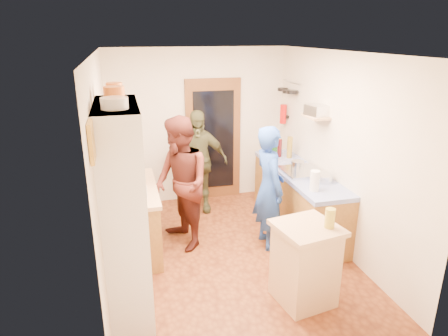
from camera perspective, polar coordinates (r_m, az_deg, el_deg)
name	(u,v)px	position (r m, az deg, el deg)	size (l,w,h in m)	color
floor	(229,254)	(5.49, 0.72, -12.13)	(3.00, 4.00, 0.02)	brown
ceiling	(230,51)	(4.72, 0.86, 16.33)	(3.00, 4.00, 0.02)	silver
wall_back	(198,126)	(6.84, -3.67, 5.98)	(3.00, 0.02, 2.60)	beige
wall_front	(297,237)	(3.20, 10.43, -9.72)	(3.00, 0.02, 2.60)	beige
wall_left	(103,171)	(4.80, -16.90, -0.43)	(0.02, 4.00, 2.60)	beige
wall_right	(339,152)	(5.53, 16.08, 2.15)	(0.02, 4.00, 2.60)	beige
door_frame	(213,140)	(6.91, -1.53, 4.01)	(0.95, 0.06, 2.10)	brown
door_glass	(214,141)	(6.88, -1.46, 3.94)	(0.70, 0.02, 1.70)	black
hutch_body	(125,214)	(4.12, -14.00, -6.38)	(0.40, 1.20, 2.20)	white
hutch_top_shelf	(115,106)	(3.80, -15.29, 8.55)	(0.40, 1.14, 0.04)	white
plate_stack	(114,103)	(3.53, -15.38, 8.93)	(0.23, 0.23, 0.10)	white
orange_pot_a	(114,95)	(3.82, -15.41, 10.06)	(0.19, 0.19, 0.15)	orange
orange_pot_b	(114,90)	(4.18, -15.40, 10.71)	(0.16, 0.16, 0.14)	orange
left_counter_base	(134,220)	(5.54, -12.69, -7.25)	(0.60, 1.40, 0.85)	olive
left_counter_top	(132,189)	(5.36, -13.03, -2.92)	(0.64, 1.44, 0.05)	tan
toaster	(137,192)	(4.96, -12.38, -3.37)	(0.21, 0.14, 0.16)	white
kettle	(128,186)	(5.18, -13.61, -2.46)	(0.14, 0.14, 0.16)	white
orange_bowl	(137,181)	(5.40, -12.27, -1.84)	(0.22, 0.22, 0.10)	orange
chopping_board	(132,173)	(5.85, -13.06, -0.67)	(0.30, 0.22, 0.03)	tan
right_counter_base	(298,201)	(6.10, 10.47, -4.65)	(0.60, 2.20, 0.84)	olive
right_counter_top	(299,173)	(5.93, 10.73, -0.66)	(0.62, 2.22, 0.06)	#1E39AB
hob	(302,171)	(5.84, 11.12, -0.48)	(0.55, 0.58, 0.04)	silver
pot_on_hob	(298,165)	(5.85, 10.47, 0.42)	(0.19, 0.19, 0.12)	silver
bottle_a	(275,149)	(6.37, 7.24, 2.73)	(0.09, 0.09, 0.34)	#143F14
bottle_b	(280,148)	(6.52, 7.95, 2.84)	(0.07, 0.07, 0.28)	#591419
bottle_c	(290,147)	(6.47, 9.36, 2.94)	(0.09, 0.09, 0.35)	olive
paper_towel	(315,181)	(5.18, 12.84, -1.81)	(0.12, 0.12, 0.27)	white
mixing_bowl	(322,178)	(5.54, 13.82, -1.38)	(0.28, 0.28, 0.11)	silver
island_base	(305,266)	(4.51, 11.45, -13.53)	(0.55, 0.55, 0.86)	tan
island_top	(307,228)	(4.29, 11.84, -8.37)	(0.62, 0.62, 0.05)	tan
cutting_board	(301,226)	(4.29, 10.91, -8.13)	(0.35, 0.28, 0.02)	white
oil_jar	(330,218)	(4.25, 14.89, -6.94)	(0.10, 0.10, 0.21)	#AD9E2D
pan_rail	(292,82)	(6.69, 9.67, 11.99)	(0.02, 0.02, 0.65)	silver
pan_hang_a	(292,92)	(6.52, 9.75, 10.66)	(0.18, 0.18, 0.05)	black
pan_hang_b	(287,91)	(6.71, 9.04, 10.74)	(0.16, 0.16, 0.05)	black
pan_hang_c	(283,89)	(6.89, 8.38, 11.07)	(0.17, 0.17, 0.05)	black
wall_shelf	(316,117)	(5.75, 12.99, 7.15)	(0.26, 0.42, 0.03)	tan
radio	(316,110)	(5.73, 13.05, 8.03)	(0.22, 0.30, 0.15)	silver
ext_bracket	(286,117)	(6.94, 8.90, 7.25)	(0.06, 0.10, 0.04)	black
fire_extinguisher	(283,114)	(6.91, 8.45, 7.64)	(0.11, 0.11, 0.32)	red
picture_frame	(91,142)	(3.10, -18.41, 3.57)	(0.03, 0.25, 0.30)	gold
person_hob	(272,188)	(5.37, 6.89, -2.87)	(0.62, 0.40, 1.69)	#2247A5
person_left	(181,183)	(5.38, -6.11, -2.09)	(0.88, 0.69, 1.81)	#481C16
person_back	(198,162)	(6.43, -3.78, 0.90)	(0.99, 0.41, 1.68)	#414126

